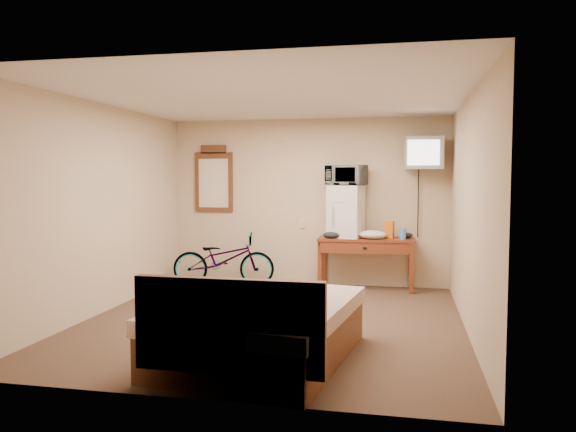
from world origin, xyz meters
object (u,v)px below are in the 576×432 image
Objects in this scene: crt_television at (423,153)px; bicycle at (224,259)px; mini_fridge at (346,211)px; bed at (259,328)px; desk at (366,246)px; wall_mirror at (214,180)px; microwave at (346,175)px; blue_cup at (403,234)px.

crt_television is 0.40× the size of bicycle.
mini_fridge is 0.36× the size of bed.
bicycle is (-2.89, -0.15, -1.56)m from crt_television.
wall_mirror reaches higher than desk.
microwave is 2.11m from wall_mirror.
wall_mirror is at bearing 173.70° from mini_fridge.
mini_fridge is 0.73× the size of wall_mirror.
blue_cup reaches higher than bed.
wall_mirror is 4.22m from bed.
desk is 0.58m from mini_fridge.
microwave is at bearing 56.32° from mini_fridge.
bed is (-0.41, -3.42, -0.83)m from mini_fridge.
wall_mirror is (-2.91, 0.34, 0.76)m from blue_cup.
bed is at bearing -113.59° from crt_television.
microwave reaches higher than mini_fridge.
blue_cup is at bearing -6.92° from desk.
blue_cup is at bearing -7.36° from mini_fridge.
bed is at bearing -96.81° from mini_fridge.
crt_television is at bearing -1.11° from mini_fridge.
crt_television reaches higher than bed.
blue_cup is at bearing -99.53° from bicycle.
mini_fridge is (-0.30, 0.04, 0.50)m from desk.
crt_television is 0.59× the size of wall_mirror.
mini_fridge is at bearing 178.89° from crt_television.
bicycle is at bearing -157.18° from microwave.
desk is 1.36× the size of wall_mirror.
wall_mirror reaches higher than bicycle.
microwave is 3.48× the size of blue_cup.
desk is 0.66× the size of bed.
bed reaches higher than bicycle.
blue_cup is 0.07× the size of bed.
bed is at bearing -65.22° from wall_mirror.
microwave is at bearing 178.88° from crt_television.
bicycle is 3.54m from bed.
microwave is 2.21m from bicycle.
crt_television is 3.28m from bicycle.
blue_cup is (0.81, -0.11, -0.83)m from microwave.
mini_fridge is 3.54m from bed.
crt_television is (1.08, -0.02, 0.83)m from mini_fridge.
desk is 1.86× the size of mini_fridge.
bicycle is (-2.62, -0.07, -0.43)m from blue_cup.
blue_cup is at bearing -162.18° from crt_television.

